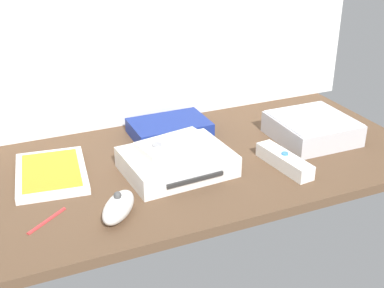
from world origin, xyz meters
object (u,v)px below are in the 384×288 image
Objects in this scene: network_router at (169,128)px; game_console at (177,162)px; remote_wand at (284,161)px; stylus_pen at (47,219)px; remote_classic_pad at (174,145)px; mini_computer at (312,128)px; game_case at (51,173)px; remote_nunchuk at (118,207)px.

game_console is at bearing -106.62° from network_router.
stylus_pen is at bearing 174.24° from remote_wand.
network_router is 1.19× the size of remote_wand.
remote_wand is 23.13cm from remote_classic_pad.
mini_computer is 1.10× the size of remote_classic_pad.
mini_computer is at bearing 8.94° from stylus_pen.
game_case is 1.36× the size of remote_wand.
stylus_pen is (-62.12, -9.78, -2.29)cm from mini_computer.
remote_nunchuk is (-20.87, -28.85, 0.34)cm from network_router.
remote_classic_pad is at bearing 151.91° from remote_wand.
mini_computer reaches higher than game_console.
mini_computer is 62.92cm from stylus_pen.
stylus_pen is (-27.52, -7.57, -1.85)cm from game_console.
remote_wand is 1.43× the size of remote_nunchuk.
remote_wand reaches higher than stylus_pen.
network_router reaches higher than game_case.
remote_nunchuk is at bearing -59.83° from game_case.
remote_wand is (15.79, -24.84, -0.19)cm from network_router.
mini_computer is 1.62× the size of remote_nunchuk.
remote_nunchuk reaches higher than network_router.
remote_nunchuk is (-50.24, -13.50, -0.60)cm from mini_computer.
remote_classic_pad is 29.23cm from stylus_pen.
remote_wand reaches higher than game_case.
mini_computer is 0.95× the size of network_router.
network_router is (29.17, 9.32, 0.94)cm from game_case.
remote_wand is 1.68× the size of stylus_pen.
game_case is at bearing 154.85° from remote_wand.
game_case is 2.28× the size of stylus_pen.
remote_classic_pad is at bearing 77.20° from remote_nunchuk.
stylus_pen is (-32.75, -25.13, -1.35)cm from network_router.
network_router is at bearing 61.31° from remote_classic_pad.
game_case is 21.26cm from remote_nunchuk.
network_router is 1.70× the size of remote_nunchuk.
mini_computer is 33.15cm from network_router.
game_console is 2.07× the size of remote_nunchuk.
remote_classic_pad reaches higher than remote_wand.
stylus_pen is at bearing -171.06° from mini_computer.
network_router is 35.61cm from remote_nunchuk.
mini_computer is 1.14× the size of remote_wand.
remote_classic_pad reaches higher than remote_nunchuk.
game_case is at bearing 151.27° from remote_nunchuk.
game_case is (-58.54, 6.03, -1.88)cm from mini_computer.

